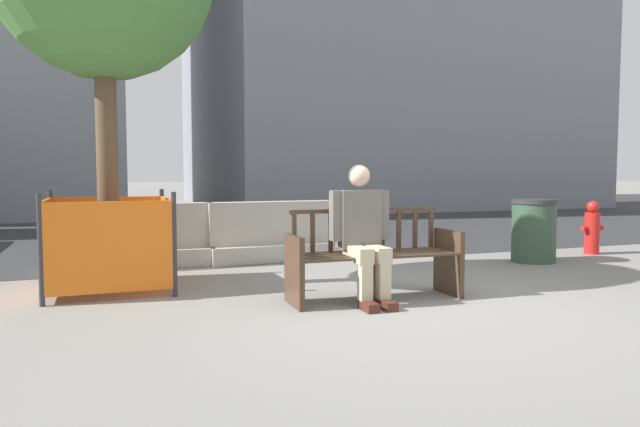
{
  "coord_description": "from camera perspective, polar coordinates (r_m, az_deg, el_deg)",
  "views": [
    {
      "loc": [
        -2.68,
        -4.62,
        1.22
      ],
      "look_at": [
        -0.21,
        1.82,
        0.75
      ],
      "focal_mm": 32.0,
      "sensor_mm": 36.0,
      "label": 1
    }
  ],
  "objects": [
    {
      "name": "fire_hydrant",
      "position": [
        9.72,
        25.56,
        -1.41
      ],
      "size": [
        0.4,
        0.22,
        0.82
      ],
      "color": "red",
      "rests_on": "ground"
    },
    {
      "name": "street_asphalt",
      "position": [
        13.64,
        -9.54,
        -1.29
      ],
      "size": [
        120.0,
        12.0,
        0.01
      ],
      "primitive_type": "cube",
      "color": "#333335",
      "rests_on": "ground"
    },
    {
      "name": "ground_plane",
      "position": [
        5.48,
        9.01,
        -9.01
      ],
      "size": [
        200.0,
        200.0,
        0.0
      ],
      "primitive_type": "plane",
      "color": "gray"
    },
    {
      "name": "jersey_barrier_centre",
      "position": [
        8.21,
        -4.36,
        -2.27
      ],
      "size": [
        2.03,
        0.76,
        0.84
      ],
      "color": "#ADA89E",
      "rests_on": "ground"
    },
    {
      "name": "construction_fence",
      "position": [
        6.42,
        -20.33,
        -2.55
      ],
      "size": [
        1.25,
        1.25,
        1.05
      ],
      "color": "#2D2D33",
      "rests_on": "ground"
    },
    {
      "name": "street_bench",
      "position": [
        5.61,
        5.41,
        -4.56
      ],
      "size": [
        1.71,
        0.59,
        0.88
      ],
      "color": "#473323",
      "rests_on": "ground"
    },
    {
      "name": "jersey_barrier_left",
      "position": [
        7.92,
        -17.95,
        -2.67
      ],
      "size": [
        2.01,
        0.7,
        0.84
      ],
      "color": "#ADA89E",
      "rests_on": "ground"
    },
    {
      "name": "seated_person",
      "position": [
        5.46,
        4.22,
        -1.68
      ],
      "size": [
        0.58,
        0.73,
        1.31
      ],
      "color": "#66605B",
      "rests_on": "ground"
    },
    {
      "name": "trash_bin",
      "position": [
        8.52,
        20.58,
        -1.6
      ],
      "size": [
        0.63,
        0.63,
        0.88
      ],
      "color": "#334C38",
      "rests_on": "ground"
    }
  ]
}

